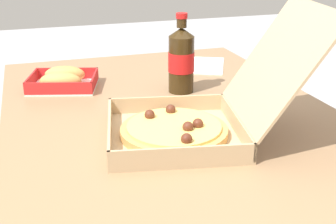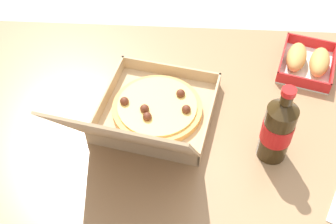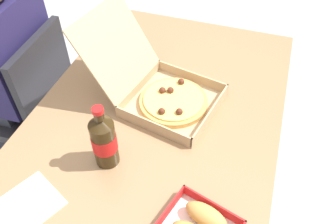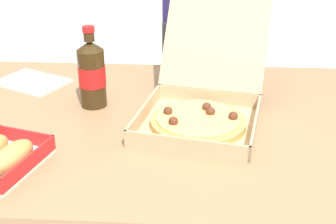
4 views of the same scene
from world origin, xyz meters
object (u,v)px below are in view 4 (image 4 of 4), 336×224
object	(u,v)px
chair	(207,100)
paper_menu	(32,82)
bread_side_box	(1,155)
cola_bottle	(92,73)
diner_person	(208,47)
pizza_box_open	(202,105)

from	to	relation	value
chair	paper_menu	world-z (taller)	chair
bread_side_box	cola_bottle	xyz separation A→B (m)	(0.13, 0.32, 0.07)
diner_person	bread_side_box	distance (m)	1.06
cola_bottle	diner_person	bearing A→B (deg)	62.34
paper_menu	cola_bottle	bearing A→B (deg)	-8.47
diner_person	bread_side_box	xyz separation A→B (m)	(-0.47, -0.95, 0.05)
pizza_box_open	paper_menu	xyz separation A→B (m)	(-0.53, 0.23, -0.04)
diner_person	pizza_box_open	bearing A→B (deg)	-92.70
chair	cola_bottle	world-z (taller)	cola_bottle
pizza_box_open	paper_menu	distance (m)	0.58
paper_menu	pizza_box_open	bearing A→B (deg)	1.91
chair	bread_side_box	bearing A→B (deg)	-117.64
bread_side_box	cola_bottle	world-z (taller)	cola_bottle
diner_person	paper_menu	world-z (taller)	diner_person
diner_person	paper_menu	distance (m)	0.74
pizza_box_open	cola_bottle	distance (m)	0.31
pizza_box_open	bread_side_box	world-z (taller)	pizza_box_open
chair	paper_menu	bearing A→B (deg)	-143.39
bread_side_box	cola_bottle	distance (m)	0.35
pizza_box_open	chair	bearing A→B (deg)	86.84
cola_bottle	paper_menu	world-z (taller)	cola_bottle
chair	paper_menu	size ratio (longest dim) A/B	3.95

